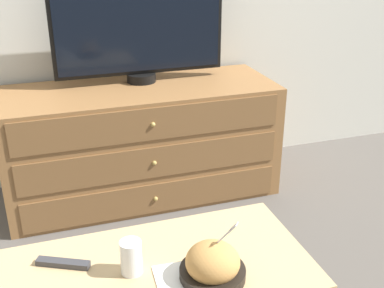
% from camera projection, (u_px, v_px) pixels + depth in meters
% --- Properties ---
extents(ground_plane, '(12.00, 12.00, 0.00)m').
position_uv_depth(ground_plane, '(149.00, 166.00, 3.05)').
color(ground_plane, '#56514C').
extents(dresser, '(1.44, 0.56, 0.62)m').
position_uv_depth(dresser, '(142.00, 142.00, 2.63)').
color(dresser, olive).
rests_on(dresser, ground_plane).
extents(tv, '(0.90, 0.16, 0.63)m').
position_uv_depth(tv, '(139.00, 20.00, 2.47)').
color(tv, black).
rests_on(tv, dresser).
extents(coffee_table, '(0.95, 0.48, 0.45)m').
position_uv_depth(coffee_table, '(155.00, 286.00, 1.47)').
color(coffee_table, tan).
rests_on(coffee_table, ground_plane).
extents(takeout_bowl, '(0.19, 0.19, 0.19)m').
position_uv_depth(takeout_bowl, '(213.00, 265.00, 1.38)').
color(takeout_bowl, black).
rests_on(takeout_bowl, coffee_table).
extents(drink_cup, '(0.06, 0.06, 0.11)m').
position_uv_depth(drink_cup, '(131.00, 259.00, 1.40)').
color(drink_cup, white).
rests_on(drink_cup, coffee_table).
extents(napkin, '(0.18, 0.18, 0.00)m').
position_uv_depth(napkin, '(186.00, 280.00, 1.39)').
color(napkin, white).
rests_on(napkin, coffee_table).
extents(remote_control, '(0.16, 0.10, 0.02)m').
position_uv_depth(remote_control, '(63.00, 263.00, 1.45)').
color(remote_control, '#38383D').
rests_on(remote_control, coffee_table).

